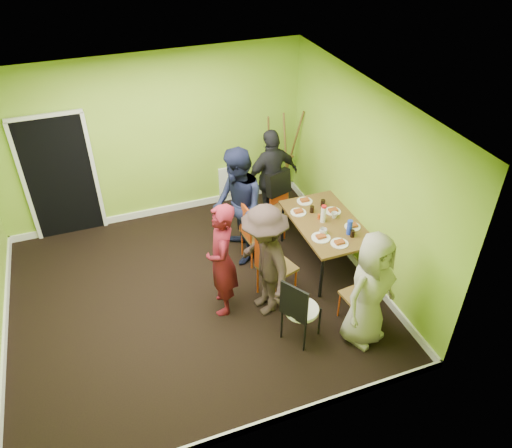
# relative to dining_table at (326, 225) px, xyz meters

# --- Properties ---
(ground) EXTENTS (5.00, 5.00, 0.00)m
(ground) POSITION_rel_dining_table_xyz_m (-2.05, -0.07, -0.70)
(ground) COLOR black
(ground) RESTS_ON ground
(room_walls) EXTENTS (5.04, 4.54, 2.82)m
(room_walls) POSITION_rel_dining_table_xyz_m (-2.07, -0.03, 0.29)
(room_walls) COLOR #89B22D
(room_walls) RESTS_ON ground
(dining_table) EXTENTS (0.90, 1.50, 0.75)m
(dining_table) POSITION_rel_dining_table_xyz_m (0.00, 0.00, 0.00)
(dining_table) COLOR black
(dining_table) RESTS_ON ground
(chair_left_far) EXTENTS (0.46, 0.45, 1.02)m
(chair_left_far) POSITION_rel_dining_table_xyz_m (-1.00, 0.41, -0.12)
(chair_left_far) COLOR #C54212
(chair_left_far) RESTS_ON ground
(chair_left_near) EXTENTS (0.55, 0.55, 1.07)m
(chair_left_near) POSITION_rel_dining_table_xyz_m (-1.03, -0.45, -0.10)
(chair_left_near) COLOR #C54212
(chair_left_near) RESTS_ON ground
(chair_back_end) EXTENTS (0.54, 0.59, 1.01)m
(chair_back_end) POSITION_rel_dining_table_xyz_m (-0.27, 1.11, 0.02)
(chair_back_end) COLOR #C54212
(chair_back_end) RESTS_ON ground
(chair_front_end) EXTENTS (0.42, 0.42, 0.92)m
(chair_front_end) POSITION_rel_dining_table_xyz_m (-0.13, -1.33, -0.18)
(chair_front_end) COLOR #C54212
(chair_front_end) RESTS_ON ground
(chair_bentwood) EXTENTS (0.53, 0.53, 0.99)m
(chair_bentwood) POSITION_rel_dining_table_xyz_m (-1.01, -1.29, -0.15)
(chair_bentwood) COLOR black
(chair_bentwood) RESTS_ON ground
(easel) EXTENTS (0.67, 0.63, 1.67)m
(easel) POSITION_rel_dining_table_xyz_m (0.11, 1.94, 0.13)
(easel) COLOR brown
(easel) RESTS_ON ground
(plate_near_left) EXTENTS (0.24, 0.24, 0.01)m
(plate_near_left) POSITION_rel_dining_table_xyz_m (-0.29, 0.35, 0.06)
(plate_near_left) COLOR white
(plate_near_left) RESTS_ON dining_table
(plate_near_right) EXTENTS (0.27, 0.27, 0.01)m
(plate_near_right) POSITION_rel_dining_table_xyz_m (-0.25, -0.33, 0.06)
(plate_near_right) COLOR white
(plate_near_right) RESTS_ON dining_table
(plate_far_back) EXTENTS (0.24, 0.24, 0.01)m
(plate_far_back) POSITION_rel_dining_table_xyz_m (-0.07, 0.59, 0.06)
(plate_far_back) COLOR white
(plate_far_back) RESTS_ON dining_table
(plate_far_front) EXTENTS (0.25, 0.25, 0.01)m
(plate_far_front) POSITION_rel_dining_table_xyz_m (-0.07, -0.54, 0.06)
(plate_far_front) COLOR white
(plate_far_front) RESTS_ON dining_table
(plate_wall_back) EXTENTS (0.24, 0.24, 0.01)m
(plate_wall_back) POSITION_rel_dining_table_xyz_m (0.21, 0.19, 0.06)
(plate_wall_back) COLOR white
(plate_wall_back) RESTS_ON dining_table
(plate_wall_front) EXTENTS (0.23, 0.23, 0.01)m
(plate_wall_front) POSITION_rel_dining_table_xyz_m (0.29, -0.25, 0.06)
(plate_wall_front) COLOR white
(plate_wall_front) RESTS_ON dining_table
(thermos) EXTENTS (0.08, 0.08, 0.24)m
(thermos) POSITION_rel_dining_table_xyz_m (-0.05, 0.02, 0.18)
(thermos) COLOR white
(thermos) RESTS_ON dining_table
(blue_bottle) EXTENTS (0.08, 0.08, 0.22)m
(blue_bottle) POSITION_rel_dining_table_xyz_m (0.16, -0.38, 0.17)
(blue_bottle) COLOR blue
(blue_bottle) RESTS_ON dining_table
(orange_bottle) EXTENTS (0.04, 0.04, 0.08)m
(orange_bottle) POSITION_rel_dining_table_xyz_m (-0.08, 0.10, 0.10)
(orange_bottle) COLOR #C54212
(orange_bottle) RESTS_ON dining_table
(glass_mid) EXTENTS (0.06, 0.06, 0.10)m
(glass_mid) POSITION_rel_dining_table_xyz_m (-0.10, 0.29, 0.11)
(glass_mid) COLOR black
(glass_mid) RESTS_ON dining_table
(glass_back) EXTENTS (0.07, 0.07, 0.10)m
(glass_back) POSITION_rel_dining_table_xyz_m (0.14, 0.40, 0.10)
(glass_back) COLOR black
(glass_back) RESTS_ON dining_table
(glass_front) EXTENTS (0.06, 0.06, 0.11)m
(glass_front) POSITION_rel_dining_table_xyz_m (0.17, -0.45, 0.11)
(glass_front) COLOR black
(glass_front) RESTS_ON dining_table
(cup_a) EXTENTS (0.11, 0.11, 0.09)m
(cup_a) POSITION_rel_dining_table_xyz_m (-0.18, -0.26, 0.10)
(cup_a) COLOR white
(cup_a) RESTS_ON dining_table
(cup_b) EXTENTS (0.10, 0.10, 0.09)m
(cup_b) POSITION_rel_dining_table_xyz_m (0.15, 0.05, 0.10)
(cup_b) COLOR white
(cup_b) RESTS_ON dining_table
(person_standing) EXTENTS (0.52, 0.68, 1.65)m
(person_standing) POSITION_rel_dining_table_xyz_m (-1.72, -0.40, 0.13)
(person_standing) COLOR #5A0F1A
(person_standing) RESTS_ON ground
(person_left_far) EXTENTS (0.74, 0.92, 1.82)m
(person_left_far) POSITION_rel_dining_table_xyz_m (-1.17, 0.58, 0.22)
(person_left_far) COLOR black
(person_left_far) RESTS_ON ground
(person_left_near) EXTENTS (0.72, 1.12, 1.65)m
(person_left_near) POSITION_rel_dining_table_xyz_m (-1.21, -0.61, 0.13)
(person_left_near) COLOR #2D201E
(person_left_near) RESTS_ON ground
(person_back_end) EXTENTS (1.05, 0.60, 1.68)m
(person_back_end) POSITION_rel_dining_table_xyz_m (-0.34, 1.30, 0.14)
(person_back_end) COLOR black
(person_back_end) RESTS_ON ground
(person_front_end) EXTENTS (0.92, 0.75, 1.61)m
(person_front_end) POSITION_rel_dining_table_xyz_m (-0.19, -1.53, 0.11)
(person_front_end) COLOR gray
(person_front_end) RESTS_ON ground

